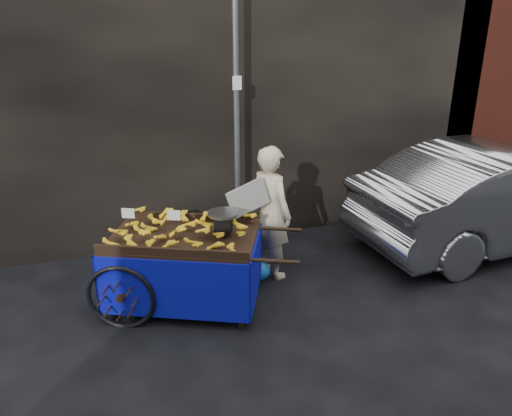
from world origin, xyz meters
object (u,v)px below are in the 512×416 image
object	(u,v)px
banana_cart	(178,244)
parked_car	(503,195)
plastic_bag	(259,271)
vendor	(271,213)

from	to	relation	value
banana_cart	parked_car	xyz separation A→B (m)	(4.85, 0.26, -0.03)
banana_cart	plastic_bag	distance (m)	1.25
vendor	plastic_bag	xyz separation A→B (m)	(-0.20, -0.13, -0.74)
banana_cart	parked_car	world-z (taller)	parked_car
banana_cart	vendor	xyz separation A→B (m)	(1.25, 0.35, 0.10)
vendor	parked_car	xyz separation A→B (m)	(3.60, -0.09, -0.13)
banana_cart	vendor	size ratio (longest dim) A/B	1.45
vendor	parked_car	world-z (taller)	vendor
vendor	parked_car	bearing A→B (deg)	-117.29
vendor	plastic_bag	world-z (taller)	vendor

